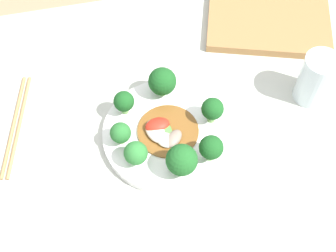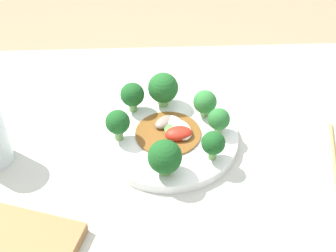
% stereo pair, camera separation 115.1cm
% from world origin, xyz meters
% --- Properties ---
extents(ground_plane, '(8.00, 8.00, 0.00)m').
position_xyz_m(ground_plane, '(0.00, 0.00, 0.00)').
color(ground_plane, '#9E8460').
extents(table, '(1.09, 0.75, 0.74)m').
position_xyz_m(table, '(0.00, 0.00, 0.37)').
color(table, '#B7BCAD').
rests_on(table, ground_plane).
extents(plate, '(0.26, 0.26, 0.02)m').
position_xyz_m(plate, '(-0.01, 0.04, 0.75)').
color(plate, white).
rests_on(plate, table).
extents(broccoli_southeast, '(0.04, 0.04, 0.06)m').
position_xyz_m(broccoli_southeast, '(0.06, -0.02, 0.79)').
color(broccoli_southeast, '#70A356').
rests_on(broccoli_southeast, plate).
extents(broccoli_east, '(0.04, 0.04, 0.05)m').
position_xyz_m(broccoli_east, '(0.08, 0.04, 0.79)').
color(broccoli_east, '#89B76B').
rests_on(broccoli_east, plate).
extents(broccoli_west, '(0.04, 0.04, 0.06)m').
position_xyz_m(broccoli_west, '(-0.10, 0.03, 0.80)').
color(broccoli_west, '#70A356').
rests_on(broccoli_west, plate).
extents(broccoli_northeast, '(0.05, 0.05, 0.06)m').
position_xyz_m(broccoli_northeast, '(0.06, 0.09, 0.79)').
color(broccoli_northeast, '#7AAD5B').
rests_on(broccoli_northeast, plate).
extents(broccoli_northwest, '(0.05, 0.05, 0.06)m').
position_xyz_m(broccoli_northwest, '(-0.08, 0.12, 0.80)').
color(broccoli_northwest, '#70A356').
rests_on(broccoli_northwest, plate).
extents(broccoli_south, '(0.06, 0.06, 0.07)m').
position_xyz_m(broccoli_south, '(-0.02, -0.06, 0.80)').
color(broccoli_south, '#7AAD5B').
rests_on(broccoli_south, plate).
extents(broccoli_north, '(0.06, 0.06, 0.07)m').
position_xyz_m(broccoli_north, '(-0.02, 0.13, 0.80)').
color(broccoli_north, '#7AAD5B').
rests_on(broccoli_north, plate).
extents(stirfry_center, '(0.12, 0.12, 0.02)m').
position_xyz_m(stirfry_center, '(-0.00, 0.04, 0.77)').
color(stirfry_center, brown).
rests_on(stirfry_center, plate).
extents(drinking_glass, '(0.07, 0.07, 0.11)m').
position_xyz_m(drinking_glass, '(-0.33, 0.01, 0.80)').
color(drinking_glass, silver).
rests_on(drinking_glass, table).
extents(chopsticks, '(0.08, 0.24, 0.01)m').
position_xyz_m(chopsticks, '(0.29, -0.05, 0.75)').
color(chopsticks, '#AD7F4C').
rests_on(chopsticks, table).
extents(cutting_board, '(0.34, 0.29, 0.02)m').
position_xyz_m(cutting_board, '(-0.31, -0.21, 0.75)').
color(cutting_board, olive).
rests_on(cutting_board, table).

